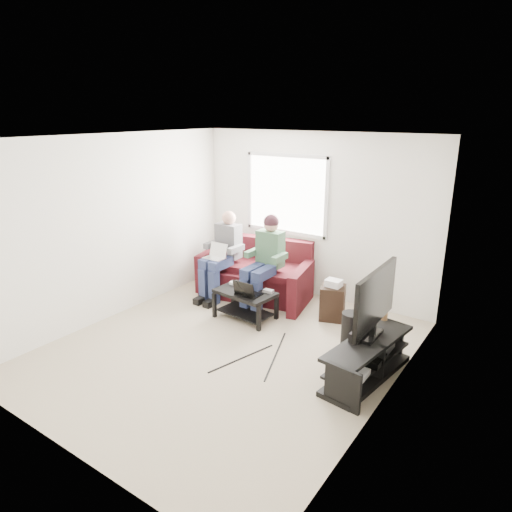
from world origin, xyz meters
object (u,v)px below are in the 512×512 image
object	(u,v)px
end_table	(333,301)
sofa	(255,275)
coffee_table	(245,298)
tv_stand	(367,361)
subwoofer	(351,334)
tv	(375,300)

from	to	relation	value
end_table	sofa	bearing A→B (deg)	174.47
coffee_table	end_table	bearing A→B (deg)	33.70
sofa	tv_stand	world-z (taller)	sofa
sofa	subwoofer	xyz separation A→B (m)	(2.07, -0.94, -0.06)
tv	subwoofer	distance (m)	0.79
tv_stand	subwoofer	size ratio (longest dim) A/B	2.60
sofa	subwoofer	bearing A→B (deg)	-24.37
coffee_table	end_table	xyz separation A→B (m)	(1.05, 0.70, -0.04)
sofa	end_table	bearing A→B (deg)	-5.53
tv_stand	end_table	distance (m)	1.55
coffee_table	subwoofer	xyz separation A→B (m)	(1.67, -0.10, -0.03)
sofa	tv	xyz separation A→B (m)	(2.43, -1.23, 0.59)
tv	end_table	bearing A→B (deg)	132.25
sofa	tv_stand	bearing A→B (deg)	-28.59
subwoofer	end_table	distance (m)	1.01
tv_stand	end_table	xyz separation A→B (m)	(-0.99, 1.19, 0.06)
subwoofer	tv_stand	bearing A→B (deg)	-46.70
tv_stand	sofa	bearing A→B (deg)	151.41
tv_stand	tv	distance (m)	0.72
tv_stand	tv	xyz separation A→B (m)	(-0.00, 0.10, 0.71)
coffee_table	tv_stand	bearing A→B (deg)	-13.50
tv	end_table	world-z (taller)	tv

